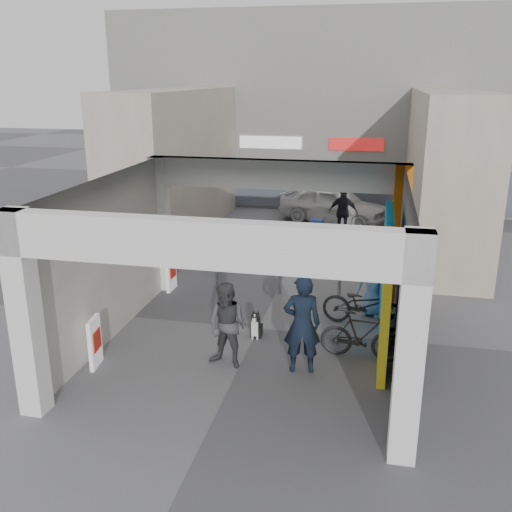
% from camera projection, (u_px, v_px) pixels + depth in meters
% --- Properties ---
extents(ground, '(90.00, 90.00, 0.00)m').
position_uv_depth(ground, '(258.00, 328.00, 12.81)').
color(ground, '#5E5E63').
rests_on(ground, ground).
extents(arcade_canopy, '(6.40, 6.45, 6.40)m').
position_uv_depth(arcade_canopy, '(277.00, 241.00, 11.25)').
color(arcade_canopy, silver).
rests_on(arcade_canopy, ground).
extents(far_building, '(18.00, 4.08, 8.00)m').
position_uv_depth(far_building, '(325.00, 111.00, 24.66)').
color(far_building, silver).
rests_on(far_building, ground).
extents(plaza_bldg_left, '(2.00, 9.00, 5.00)m').
position_uv_depth(plaza_bldg_left, '(177.00, 163.00, 19.95)').
color(plaza_bldg_left, '#B7AC98').
rests_on(plaza_bldg_left, ground).
extents(plaza_bldg_right, '(2.00, 9.00, 5.00)m').
position_uv_depth(plaza_bldg_right, '(445.00, 172.00, 18.16)').
color(plaza_bldg_right, '#B7AC98').
rests_on(plaza_bldg_right, ground).
extents(bollard_left, '(0.09, 0.09, 0.93)m').
position_uv_depth(bollard_left, '(217.00, 268.00, 15.36)').
color(bollard_left, gray).
rests_on(bollard_left, ground).
extents(bollard_center, '(0.09, 0.09, 0.94)m').
position_uv_depth(bollard_center, '(280.00, 277.00, 14.74)').
color(bollard_center, gray).
rests_on(bollard_center, ground).
extents(bollard_right, '(0.09, 0.09, 0.87)m').
position_uv_depth(bollard_right, '(340.00, 282.00, 14.45)').
color(bollard_right, gray).
rests_on(bollard_right, ground).
extents(advert_board_near, '(0.16, 0.56, 1.00)m').
position_uv_depth(advert_board_near, '(95.00, 342.00, 11.02)').
color(advert_board_near, white).
rests_on(advert_board_near, ground).
extents(advert_board_far, '(0.11, 0.55, 1.00)m').
position_uv_depth(advert_board_far, '(171.00, 272.00, 14.99)').
color(advert_board_far, white).
rests_on(advert_board_far, ground).
extents(cafe_set, '(1.61, 1.30, 0.98)m').
position_uv_depth(cafe_set, '(235.00, 251.00, 17.30)').
color(cafe_set, '#9F9FA3').
rests_on(cafe_set, ground).
extents(produce_stand, '(1.07, 0.58, 0.71)m').
position_uv_depth(produce_stand, '(246.00, 238.00, 18.89)').
color(produce_stand, black).
rests_on(produce_stand, ground).
extents(crate_stack, '(0.47, 0.38, 0.56)m').
position_uv_depth(crate_stack, '(316.00, 227.00, 20.30)').
color(crate_stack, '#1B6125').
rests_on(crate_stack, ground).
extents(border_collie, '(0.23, 0.46, 0.63)m').
position_uv_depth(border_collie, '(256.00, 326.00, 12.31)').
color(border_collie, black).
rests_on(border_collie, ground).
extents(man_with_dog, '(0.78, 0.58, 1.94)m').
position_uv_depth(man_with_dog, '(302.00, 324.00, 10.70)').
color(man_with_dog, black).
rests_on(man_with_dog, ground).
extents(man_back_turned, '(0.95, 0.82, 1.70)m').
position_uv_depth(man_back_turned, '(228.00, 326.00, 10.92)').
color(man_back_turned, '#3E3E40').
rests_on(man_back_turned, ground).
extents(man_elderly, '(0.82, 0.63, 1.50)m').
position_uv_depth(man_elderly, '(373.00, 285.00, 13.33)').
color(man_elderly, '#5C83B3').
rests_on(man_elderly, ground).
extents(man_crates, '(1.07, 0.56, 1.74)m').
position_uv_depth(man_crates, '(343.00, 212.00, 19.94)').
color(man_crates, black).
rests_on(man_crates, ground).
extents(bicycle_front, '(2.01, 1.00, 1.01)m').
position_uv_depth(bicycle_front, '(364.00, 305.00, 12.80)').
color(bicycle_front, black).
rests_on(bicycle_front, ground).
extents(bicycle_rear, '(1.69, 0.62, 0.99)m').
position_uv_depth(bicycle_rear, '(362.00, 336.00, 11.32)').
color(bicycle_rear, black).
rests_on(bicycle_rear, ground).
extents(white_van, '(4.56, 3.06, 1.44)m').
position_uv_depth(white_van, '(334.00, 204.00, 21.83)').
color(white_van, silver).
rests_on(white_van, ground).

